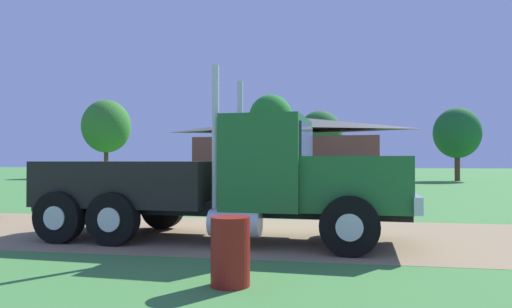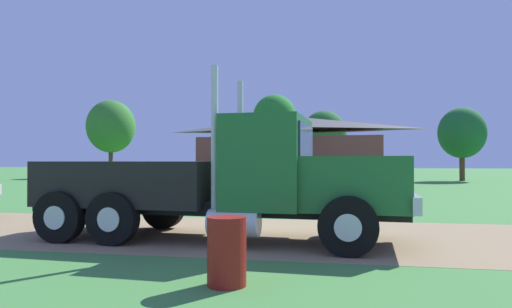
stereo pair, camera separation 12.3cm
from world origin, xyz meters
The scene contains 9 objects.
ground_plane centered at (0.00, 0.00, 0.00)m, with size 200.00×200.00×0.00m, color #43833C.
dirt_track centered at (0.00, 0.00, 0.00)m, with size 120.00×5.55×0.01m, color #937B56.
truck_foreground_white centered at (-0.03, -0.85, 1.23)m, with size 8.33×3.07×3.63m.
steel_barrel centered at (0.97, -4.44, 0.47)m, with size 0.54×0.54×0.95m, color maroon.
shed_building centered at (-1.40, 25.32, 2.51)m, with size 14.70×7.17×5.20m.
tree_left centered at (-21.15, 33.38, 5.27)m, with size 4.96×4.96×8.01m.
tree_mid centered at (-3.52, 30.40, 5.47)m, with size 3.99×3.99×7.70m.
tree_right centered at (0.49, 40.69, 4.50)m, with size 5.03×5.03×7.28m.
tree_far_right centered at (12.52, 31.04, 4.08)m, with size 3.93×3.93×6.26m.
Camera 1 is at (2.43, -10.62, 1.72)m, focal length 32.23 mm.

